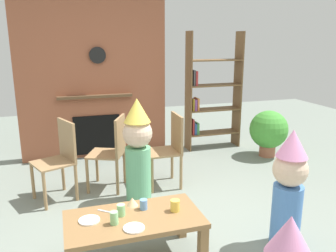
% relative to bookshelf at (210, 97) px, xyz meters
% --- Properties ---
extents(ground_plane, '(12.00, 12.00, 0.00)m').
position_rel_bookshelf_xyz_m(ground_plane, '(-1.51, -2.40, -0.87)').
color(ground_plane, gray).
extents(brick_fireplace_feature, '(2.20, 0.28, 2.40)m').
position_rel_bookshelf_xyz_m(brick_fireplace_feature, '(-1.83, 0.20, 0.33)').
color(brick_fireplace_feature, '#935138').
rests_on(brick_fireplace_feature, ground_plane).
extents(bookshelf, '(0.90, 0.28, 1.90)m').
position_rel_bookshelf_xyz_m(bookshelf, '(0.00, 0.00, 0.00)').
color(bookshelf, brown).
rests_on(bookshelf, ground_plane).
extents(coffee_table, '(1.09, 0.57, 0.41)m').
position_rel_bookshelf_xyz_m(coffee_table, '(-1.85, -2.66, -0.52)').
color(coffee_table, olive).
rests_on(coffee_table, ground_plane).
extents(paper_cup_near_left, '(0.06, 0.06, 0.10)m').
position_rel_bookshelf_xyz_m(paper_cup_near_left, '(-2.02, -2.71, -0.41)').
color(paper_cup_near_left, '#8CD18C').
rests_on(paper_cup_near_left, coffee_table).
extents(paper_cup_near_right, '(0.06, 0.06, 0.09)m').
position_rel_bookshelf_xyz_m(paper_cup_near_right, '(-1.75, -2.55, -0.42)').
color(paper_cup_near_right, '#669EE0').
rests_on(paper_cup_near_right, coffee_table).
extents(paper_cup_center, '(0.07, 0.07, 0.09)m').
position_rel_bookshelf_xyz_m(paper_cup_center, '(-1.94, -2.60, -0.41)').
color(paper_cup_center, '#8CD18C').
rests_on(paper_cup_center, coffee_table).
extents(paper_cup_far_left, '(0.08, 0.08, 0.10)m').
position_rel_bookshelf_xyz_m(paper_cup_far_left, '(-1.50, -2.66, -0.41)').
color(paper_cup_far_left, '#F2CC4C').
rests_on(paper_cup_far_left, coffee_table).
extents(paper_plate_front, '(0.16, 0.16, 0.01)m').
position_rel_bookshelf_xyz_m(paper_plate_front, '(-1.89, -2.83, -0.45)').
color(paper_plate_front, white).
rests_on(paper_plate_front, coffee_table).
extents(paper_plate_rear, '(0.17, 0.17, 0.01)m').
position_rel_bookshelf_xyz_m(paper_plate_rear, '(-2.20, -2.61, -0.45)').
color(paper_plate_rear, white).
rests_on(paper_plate_rear, coffee_table).
extents(birthday_cake_slice, '(0.10, 0.10, 0.07)m').
position_rel_bookshelf_xyz_m(birthday_cake_slice, '(-1.82, -2.46, -0.42)').
color(birthday_cake_slice, '#EAC68C').
rests_on(birthday_cake_slice, coffee_table).
extents(table_fork, '(0.13, 0.11, 0.01)m').
position_rel_bookshelf_xyz_m(table_fork, '(-2.05, -2.50, -0.46)').
color(table_fork, silver).
rests_on(table_fork, coffee_table).
extents(child_in_pink, '(0.29, 0.29, 1.06)m').
position_rel_bookshelf_xyz_m(child_in_pink, '(-0.53, -2.82, -0.30)').
color(child_in_pink, '#4C7FC6').
rests_on(child_in_pink, ground_plane).
extents(child_by_the_chairs, '(0.32, 0.32, 1.17)m').
position_rel_bookshelf_xyz_m(child_by_the_chairs, '(-1.57, -1.56, -0.25)').
color(child_by_the_chairs, '#66B27F').
rests_on(child_by_the_chairs, ground_plane).
extents(dining_chair_left, '(0.52, 0.52, 0.90)m').
position_rel_bookshelf_xyz_m(dining_chair_left, '(-2.38, -1.22, -0.36)').
color(dining_chair_left, '#9E7A51').
rests_on(dining_chair_left, ground_plane).
extents(dining_chair_middle, '(0.53, 0.53, 0.90)m').
position_rel_bookshelf_xyz_m(dining_chair_middle, '(-1.78, -1.16, -0.36)').
color(dining_chair_middle, '#9E7A51').
rests_on(dining_chair_middle, ground_plane).
extents(dining_chair_right, '(0.41, 0.41, 0.90)m').
position_rel_bookshelf_xyz_m(dining_chair_right, '(-1.10, -1.26, -0.36)').
color(dining_chair_right, '#9E7A51').
rests_on(dining_chair_right, ground_plane).
extents(potted_plant_tall, '(0.58, 0.58, 0.72)m').
position_rel_bookshelf_xyz_m(potted_plant_tall, '(0.69, -0.69, -0.46)').
color(potted_plant_tall, '#9E5B42').
rests_on(potted_plant_tall, ground_plane).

